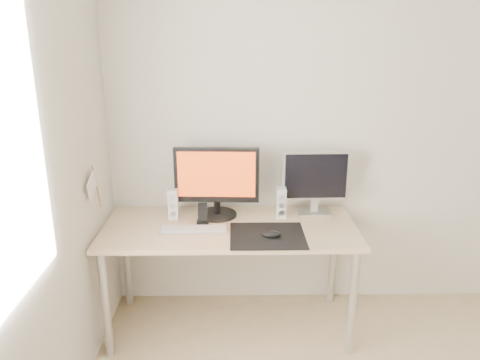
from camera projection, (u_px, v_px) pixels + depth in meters
name	position (u px, v px, depth m)	size (l,w,h in m)	color
wall_back	(367.00, 132.00, 3.17)	(3.50, 3.50, 0.00)	silver
mousepad	(267.00, 236.00, 2.81)	(0.45, 0.40, 0.00)	black
mouse	(271.00, 234.00, 2.78)	(0.11, 0.07, 0.04)	black
desk	(230.00, 237.00, 2.98)	(1.60, 0.70, 0.73)	#D1B587
main_monitor	(217.00, 180.00, 3.04)	(0.55, 0.27, 0.47)	black
second_monitor	(315.00, 179.00, 3.10)	(0.45, 0.17, 0.43)	silver
speaker_left	(173.00, 204.00, 3.05)	(0.06, 0.08, 0.20)	white
speaker_right	(281.00, 203.00, 3.07)	(0.06, 0.08, 0.20)	white
keyboard	(194.00, 229.00, 2.88)	(0.42, 0.12, 0.02)	#ACACAE
phone_dock	(203.00, 217.00, 2.99)	(0.08, 0.06, 0.14)	black
pennant	(93.00, 186.00, 2.72)	(0.01, 0.23, 0.29)	#A57F54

